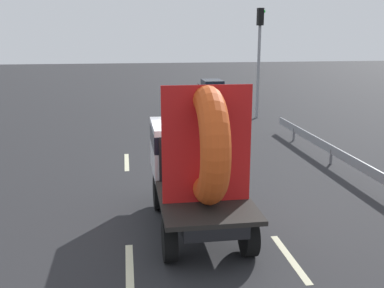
% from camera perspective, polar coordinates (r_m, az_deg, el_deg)
% --- Properties ---
extents(ground_plane, '(120.00, 120.00, 0.00)m').
position_cam_1_polar(ground_plane, '(11.80, 1.39, -9.32)').
color(ground_plane, '#28282B').
extents(flatbed_truck, '(2.02, 4.69, 3.64)m').
position_cam_1_polar(flatbed_truck, '(10.92, 0.53, -1.62)').
color(flatbed_truck, black).
rests_on(flatbed_truck, ground_plane).
extents(distant_sedan, '(1.88, 4.38, 1.43)m').
position_cam_1_polar(distant_sedan, '(27.50, 2.18, 5.86)').
color(distant_sedan, black).
rests_on(distant_sedan, ground_plane).
extents(traffic_light, '(0.42, 0.36, 5.92)m').
position_cam_1_polar(traffic_light, '(25.06, 8.55, 12.00)').
color(traffic_light, gray).
rests_on(traffic_light, ground_plane).
extents(guardrail, '(0.10, 14.79, 0.71)m').
position_cam_1_polar(guardrail, '(15.42, 20.24, -2.46)').
color(guardrail, gray).
rests_on(guardrail, ground_plane).
extents(lane_dash_left_near, '(0.16, 2.35, 0.01)m').
position_cam_1_polar(lane_dash_left_near, '(9.45, -7.92, -15.77)').
color(lane_dash_left_near, beige).
rests_on(lane_dash_left_near, ground_plane).
extents(lane_dash_left_far, '(0.16, 2.26, 0.01)m').
position_cam_1_polar(lane_dash_left_far, '(16.79, -8.30, -2.27)').
color(lane_dash_left_far, beige).
rests_on(lane_dash_left_far, ground_plane).
extents(lane_dash_right_near, '(0.16, 2.13, 0.01)m').
position_cam_1_polar(lane_dash_right_near, '(10.07, 12.35, -13.97)').
color(lane_dash_right_near, beige).
rests_on(lane_dash_right_near, ground_plane).
extents(lane_dash_right_far, '(0.16, 2.49, 0.01)m').
position_cam_1_polar(lane_dash_right_far, '(17.33, 2.97, -1.62)').
color(lane_dash_right_far, beige).
rests_on(lane_dash_right_far, ground_plane).
extents(oncoming_car, '(1.59, 3.70, 1.21)m').
position_cam_1_polar(oncoming_car, '(33.90, 2.57, 7.20)').
color(oncoming_car, black).
rests_on(oncoming_car, ground_plane).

